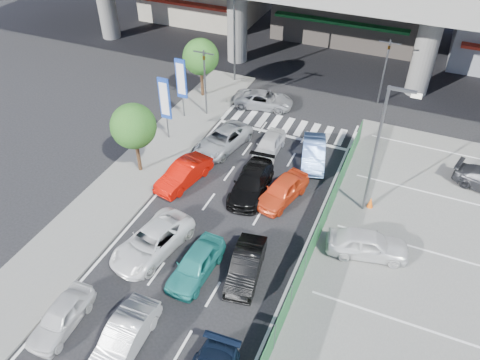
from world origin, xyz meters
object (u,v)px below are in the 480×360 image
at_px(parked_sedan_white, 368,244).
at_px(traffic_cone, 371,202).
at_px(sedan_white_mid_left, 152,241).
at_px(taxi_orange_left, 184,174).
at_px(crossing_wagon_silver, 264,100).
at_px(kei_truck_front_right, 314,153).
at_px(sedan_black_mid, 251,183).
at_px(sedan_white_front_mid, 269,145).
at_px(traffic_light_left, 204,67).
at_px(signboard_far, 181,81).
at_px(hatch_white_back_mid, 124,338).
at_px(traffic_light_right, 387,56).
at_px(tree_far, 201,57).
at_px(van_white_back_left, 61,316).
at_px(tree_near, 133,126).
at_px(hatch_black_mid_right, 246,266).
at_px(taxi_orange_right, 282,190).
at_px(wagon_silver_front_left, 223,140).
at_px(street_lamp_left, 236,27).
at_px(taxi_teal_mid, 196,264).
at_px(signboard_near, 165,100).

xyz_separation_m(parked_sedan_white, traffic_cone, (-0.52, 3.78, -0.37)).
xyz_separation_m(sedan_white_mid_left, taxi_orange_left, (-1.25, 5.73, 0.00)).
bearing_deg(crossing_wagon_silver, kei_truck_front_right, -144.72).
distance_m(sedan_black_mid, sedan_white_front_mid, 4.31).
height_order(traffic_light_left, signboard_far, traffic_light_left).
relative_size(hatch_white_back_mid, sedan_white_front_mid, 1.13).
distance_m(signboard_far, crossing_wagon_silver, 6.73).
relative_size(traffic_light_right, hatch_white_back_mid, 1.24).
relative_size(tree_far, van_white_back_left, 1.30).
relative_size(signboard_far, kei_truck_front_right, 1.12).
xyz_separation_m(tree_near, sedan_black_mid, (7.37, 0.90, -2.70)).
bearing_deg(taxi_orange_left, hatch_black_mid_right, -27.78).
relative_size(van_white_back_left, hatch_white_back_mid, 0.88).
distance_m(sedan_white_mid_left, taxi_orange_right, 8.26).
distance_m(tree_far, sedan_black_mid, 12.89).
bearing_deg(wagon_silver_front_left, kei_truck_front_right, 20.44).
relative_size(traffic_light_right, parked_sedan_white, 1.23).
xyz_separation_m(tree_near, wagon_silver_front_left, (3.82, 4.50, -2.73)).
bearing_deg(signboard_far, sedan_white_mid_left, -68.28).
bearing_deg(tree_near, taxi_orange_right, 6.02).
bearing_deg(sedan_white_mid_left, tree_near, 138.13).
distance_m(hatch_white_back_mid, sedan_white_front_mid, 16.23).
height_order(street_lamp_left, taxi_orange_right, street_lamp_left).
bearing_deg(traffic_light_right, street_lamp_left, -175.17).
xyz_separation_m(taxi_orange_right, crossing_wagon_silver, (-4.98, 9.85, -0.06)).
bearing_deg(street_lamp_left, taxi_orange_left, -79.76).
xyz_separation_m(hatch_white_back_mid, wagon_silver_front_left, (-2.52, 15.53, -0.04)).
xyz_separation_m(street_lamp_left, signboard_far, (-1.27, -7.01, -1.71)).
bearing_deg(street_lamp_left, sedan_white_front_mid, -54.68).
relative_size(traffic_light_left, signboard_far, 1.11).
height_order(signboard_far, taxi_teal_mid, signboard_far).
bearing_deg(traffic_cone, taxi_teal_mid, -130.01).
height_order(tree_far, kei_truck_front_right, tree_far).
distance_m(tree_far, taxi_orange_left, 11.50).
height_order(taxi_teal_mid, taxi_orange_left, same).
bearing_deg(hatch_black_mid_right, taxi_teal_mid, -168.44).
height_order(kei_truck_front_right, traffic_cone, kei_truck_front_right).
bearing_deg(hatch_white_back_mid, kei_truck_front_right, 74.95).
relative_size(signboard_near, hatch_black_mid_right, 1.18).
distance_m(traffic_light_right, tree_near, 19.53).
xyz_separation_m(tree_far, kei_truck_front_right, (10.76, -5.09, -2.70)).
bearing_deg(parked_sedan_white, taxi_orange_left, 70.16).
distance_m(taxi_orange_left, crossing_wagon_silver, 10.85).
bearing_deg(kei_truck_front_right, tree_far, 140.10).
bearing_deg(traffic_cone, hatch_white_back_mid, -120.99).
distance_m(traffic_light_right, sedan_black_mid, 15.35).
distance_m(sedan_white_front_mid, traffic_cone, 7.97).
bearing_deg(traffic_light_right, taxi_teal_mid, -103.92).
bearing_deg(traffic_cone, hatch_black_mid_right, -122.23).
bearing_deg(sedan_white_front_mid, taxi_orange_right, -61.33).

